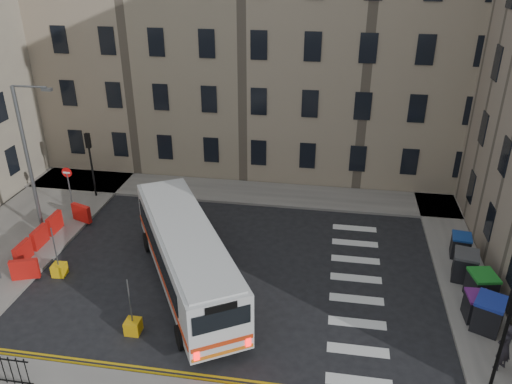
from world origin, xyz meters
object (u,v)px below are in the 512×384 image
(bollard_yellow, at_px, (59,270))
(wheelie_bin_c, at_px, (481,287))
(streetlamp, at_px, (28,159))
(bus, at_px, (186,254))
(wheelie_bin_b, at_px, (477,307))
(wheelie_bin_e, at_px, (460,246))
(pedestrian, at_px, (504,347))
(wheelie_bin_d, at_px, (465,266))
(bollard_chevron, at_px, (133,327))
(wheelie_bin_a, at_px, (488,314))

(bollard_yellow, bearing_deg, wheelie_bin_c, 3.24)
(streetlamp, bearing_deg, bus, -19.95)
(wheelie_bin_b, relative_size, wheelie_bin_e, 1.00)
(pedestrian, bearing_deg, wheelie_bin_c, -130.96)
(bus, height_order, pedestrian, bus)
(wheelie_bin_b, bearing_deg, wheelie_bin_e, 83.54)
(streetlamp, relative_size, bus, 0.76)
(wheelie_bin_d, relative_size, bollard_chevron, 2.40)
(wheelie_bin_b, bearing_deg, wheelie_bin_d, 85.12)
(pedestrian, height_order, bollard_yellow, pedestrian)
(wheelie_bin_d, bearing_deg, wheelie_bin_e, 96.24)
(streetlamp, bearing_deg, wheelie_bin_b, -10.05)
(wheelie_bin_b, bearing_deg, bollard_chevron, -170.71)
(streetlamp, xyz_separation_m, wheelie_bin_d, (21.92, -0.97, -3.50))
(wheelie_bin_b, height_order, pedestrian, pedestrian)
(bollard_chevron, bearing_deg, wheelie_bin_c, 16.81)
(bus, height_order, wheelie_bin_e, bus)
(bus, bearing_deg, wheelie_bin_d, -19.39)
(wheelie_bin_e, height_order, pedestrian, pedestrian)
(wheelie_bin_a, bearing_deg, wheelie_bin_b, 145.37)
(wheelie_bin_e, bearing_deg, bus, -153.11)
(pedestrian, bearing_deg, wheelie_bin_d, -126.43)
(wheelie_bin_e, xyz_separation_m, bollard_chevron, (-14.13, -7.85, -0.43))
(wheelie_bin_b, xyz_separation_m, wheelie_bin_e, (0.31, 4.87, -0.00))
(wheelie_bin_a, xyz_separation_m, wheelie_bin_b, (-0.32, 0.54, -0.12))
(bus, height_order, wheelie_bin_a, bus)
(wheelie_bin_a, xyz_separation_m, wheelie_bin_d, (-0.21, 3.44, -0.02))
(streetlamp, distance_m, pedestrian, 23.29)
(wheelie_bin_e, height_order, bollard_chevron, wheelie_bin_e)
(bus, distance_m, wheelie_bin_c, 13.08)
(wheelie_bin_d, height_order, bollard_chevron, wheelie_bin_d)
(wheelie_bin_b, height_order, wheelie_bin_c, wheelie_bin_c)
(streetlamp, bearing_deg, pedestrian, -16.69)
(streetlamp, distance_m, bus, 10.21)
(wheelie_bin_c, height_order, wheelie_bin_e, wheelie_bin_c)
(wheelie_bin_c, relative_size, wheelie_bin_d, 0.97)
(wheelie_bin_a, height_order, bollard_chevron, wheelie_bin_a)
(wheelie_bin_a, distance_m, wheelie_bin_c, 1.89)
(bus, bearing_deg, bollard_yellow, 152.10)
(bollard_chevron, bearing_deg, wheelie_bin_a, 9.78)
(wheelie_bin_a, xyz_separation_m, wheelie_bin_c, (0.16, 1.88, -0.03))
(wheelie_bin_a, relative_size, bollard_chevron, 2.69)
(wheelie_bin_e, relative_size, pedestrian, 0.59)
(bus, bearing_deg, wheelie_bin_c, -26.43)
(pedestrian, bearing_deg, wheelie_bin_b, -122.46)
(wheelie_bin_a, xyz_separation_m, pedestrian, (-0.04, -2.22, 0.28))
(bus, xyz_separation_m, wheelie_bin_e, (12.85, 4.37, -0.98))
(wheelie_bin_b, relative_size, bollard_yellow, 1.95)
(streetlamp, height_order, wheelie_bin_a, streetlamp)
(wheelie_bin_b, relative_size, bollard_chevron, 1.95)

